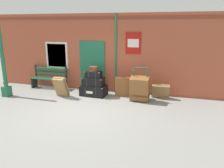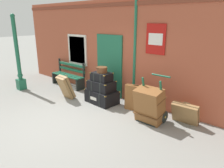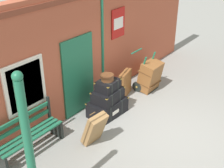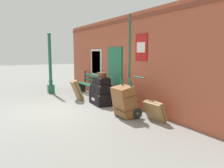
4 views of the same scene
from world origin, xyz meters
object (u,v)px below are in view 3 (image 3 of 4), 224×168
Objects in this scene: large_brown_trunk at (150,76)px; steamer_trunk_base at (107,107)px; steamer_trunk_top at (108,85)px; suitcase_cream at (95,129)px; platform_bench at (28,135)px; suitcase_umber at (147,69)px; suitcase_beige at (125,84)px; steamer_trunk_middle at (108,95)px; round_hatbox at (107,77)px; porters_trolley at (145,80)px.

steamer_trunk_base is at bearing 174.37° from large_brown_trunk.
steamer_trunk_top is 0.77× the size of suitcase_cream.
steamer_trunk_top is (2.27, -0.45, 0.43)m from platform_bench.
steamer_trunk_top reaches higher than steamer_trunk_base.
suitcase_beige is at bearing -174.90° from suitcase_umber.
suitcase_umber is (2.60, 0.37, -0.30)m from steamer_trunk_middle.
suitcase_cream is 2.43m from suitcase_beige.
steamer_trunk_middle is at bearing 174.81° from large_brown_trunk.
platform_bench is 3.41m from suitcase_beige.
large_brown_trunk is 1.16× the size of suitcase_cream.
platform_bench reaches higher than suitcase_cream.
suitcase_cream is (-3.02, -0.35, -0.07)m from large_brown_trunk.
steamer_trunk_middle is 2.26× the size of round_hatbox.
suitcase_cream is at bearing -173.43° from large_brown_trunk.
suitcase_umber is at bearing 13.34° from suitcase_cream.
porters_trolley reaches higher than steamer_trunk_middle.
platform_bench is 1.94× the size of steamer_trunk_middle.
suitcase_cream is (-1.16, -0.52, -0.17)m from steamer_trunk_middle.
suitcase_umber is 3.87m from suitcase_cream.
steamer_trunk_top is 2.68m from suitcase_umber.
large_brown_trunk reaches higher than steamer_trunk_base.
steamer_trunk_middle is 0.87× the size of large_brown_trunk.
suitcase_beige is at bearing 11.21° from round_hatbox.
steamer_trunk_top reaches higher than suitcase_beige.
steamer_trunk_middle is (2.25, -0.45, 0.14)m from platform_bench.
large_brown_trunk is (1.85, -0.17, -0.40)m from steamer_trunk_top.
suitcase_umber is at bearing 8.19° from steamer_trunk_top.
suitcase_beige is (1.15, 0.24, -0.20)m from steamer_trunk_middle.
round_hatbox reaches higher than steamer_trunk_base.
steamer_trunk_base is 1.89m from large_brown_trunk.
steamer_trunk_top reaches higher than suitcase_cream.
steamer_trunk_base is 1.29× the size of suitcase_cream.
porters_trolley is at bearing -6.14° from platform_bench.
suitcase_cream is at bearing -166.66° from suitcase_umber.
round_hatbox is 0.31× the size of porters_trolley.
steamer_trunk_top is 0.53× the size of porters_trolley.
suitcase_umber is (2.59, 0.35, -0.82)m from round_hatbox.
suitcase_beige is at bearing 150.00° from large_brown_trunk.
platform_bench reaches higher than steamer_trunk_top.
suitcase_cream is (1.09, -0.97, -0.04)m from platform_bench.
round_hatbox is 1.37m from suitcase_beige.
large_brown_trunk is at bearing -5.19° from steamer_trunk_middle.
large_brown_trunk is at bearing -143.59° from suitcase_umber.
porters_trolley reaches higher than suitcase_cream.
steamer_trunk_middle is 1.28m from suitcase_cream.
porters_trolley reaches higher than suitcase_beige.
porters_trolley is at bearing -0.14° from steamer_trunk_base.
large_brown_trunk is (1.86, -0.17, -0.11)m from steamer_trunk_middle.
round_hatbox reaches higher than steamer_trunk_middle.
steamer_trunk_base is 1.28× the size of steamer_trunk_middle.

